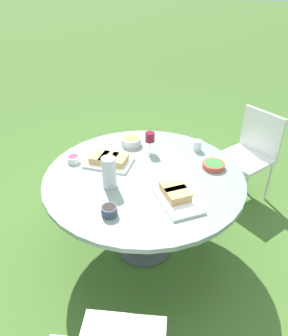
# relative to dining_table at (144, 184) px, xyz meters

# --- Properties ---
(ground_plane) EXTENTS (40.00, 40.00, 0.00)m
(ground_plane) POSITION_rel_dining_table_xyz_m (0.00, 0.00, -0.66)
(ground_plane) COLOR #446B2B
(dining_table) EXTENTS (1.47, 1.47, 0.74)m
(dining_table) POSITION_rel_dining_table_xyz_m (0.00, 0.00, 0.00)
(dining_table) COLOR #4C4C51
(dining_table) RESTS_ON ground_plane
(chair_near_right) EXTENTS (0.61, 0.61, 0.89)m
(chair_near_right) POSITION_rel_dining_table_xyz_m (-0.90, -0.92, -0.14)
(chair_near_right) COLOR silver
(chair_near_right) RESTS_ON ground_plane
(water_pitcher) EXTENTS (0.11, 0.10, 0.23)m
(water_pitcher) POSITION_rel_dining_table_xyz_m (0.21, 0.18, 0.20)
(water_pitcher) COLOR silver
(water_pitcher) RESTS_ON dining_table
(wine_glass) EXTENTS (0.08, 0.08, 0.17)m
(wine_glass) POSITION_rel_dining_table_xyz_m (0.01, -0.34, 0.21)
(wine_glass) COLOR silver
(wine_glass) RESTS_ON dining_table
(platter_bread_main) EXTENTS (0.37, 0.28, 0.07)m
(platter_bread_main) POSITION_rel_dining_table_xyz_m (0.29, -0.11, 0.11)
(platter_bread_main) COLOR white
(platter_bread_main) RESTS_ON dining_table
(platter_charcuterie) EXTENTS (0.38, 0.43, 0.08)m
(platter_charcuterie) POSITION_rel_dining_table_xyz_m (-0.26, 0.25, 0.11)
(platter_charcuterie) COLOR white
(platter_charcuterie) RESTS_ON dining_table
(bowl_fries) EXTENTS (0.17, 0.17, 0.07)m
(bowl_fries) POSITION_rel_dining_table_xyz_m (0.18, -0.44, 0.12)
(bowl_fries) COLOR silver
(bowl_fries) RESTS_ON dining_table
(bowl_salad) EXTENTS (0.17, 0.17, 0.04)m
(bowl_salad) POSITION_rel_dining_table_xyz_m (-0.50, -0.18, 0.11)
(bowl_salad) COLOR #B74733
(bowl_salad) RESTS_ON dining_table
(bowl_olives) EXTENTS (0.10, 0.10, 0.06)m
(bowl_olives) POSITION_rel_dining_table_xyz_m (0.14, 0.47, 0.12)
(bowl_olives) COLOR #334256
(bowl_olives) RESTS_ON dining_table
(bowl_dip_red) EXTENTS (0.10, 0.10, 0.05)m
(bowl_dip_red) POSITION_rel_dining_table_xyz_m (0.57, -0.09, 0.11)
(bowl_dip_red) COLOR white
(bowl_dip_red) RESTS_ON dining_table
(cup_water_near) EXTENTS (0.07, 0.07, 0.09)m
(cup_water_near) POSITION_rel_dining_table_xyz_m (-0.38, -0.43, 0.13)
(cup_water_near) COLOR silver
(cup_water_near) RESTS_ON dining_table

